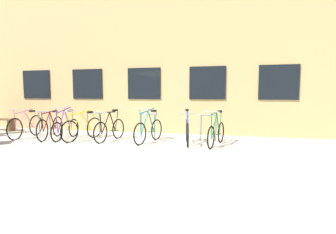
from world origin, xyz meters
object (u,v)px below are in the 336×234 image
(bicycle_yellow, at_px, (83,128))
(bicycle_green, at_px, (216,133))
(bicycle_teal, at_px, (149,130))
(bicycle_black, at_px, (110,129))
(bicycle_blue, at_px, (187,131))
(bicycle_maroon, at_px, (50,127))
(bicycle_pink, at_px, (26,126))
(bicycle_purple, at_px, (66,128))

(bicycle_yellow, bearing_deg, bicycle_green, 1.53)
(bicycle_green, bearing_deg, bicycle_teal, 179.80)
(bicycle_black, relative_size, bicycle_yellow, 0.93)
(bicycle_yellow, bearing_deg, bicycle_blue, 2.32)
(bicycle_blue, relative_size, bicycle_maroon, 0.96)
(bicycle_pink, relative_size, bicycle_maroon, 1.04)
(bicycle_black, xyz_separation_m, bicycle_maroon, (-2.13, -0.10, 0.01))
(bicycle_black, bearing_deg, bicycle_maroon, -177.19)
(bicycle_black, relative_size, bicycle_maroon, 0.93)
(bicycle_black, bearing_deg, bicycle_blue, 1.41)
(bicycle_pink, height_order, bicycle_teal, bicycle_teal)
(bicycle_maroon, distance_m, bicycle_yellow, 1.20)
(bicycle_teal, xyz_separation_m, bicycle_green, (2.08, -0.01, -0.01))
(bicycle_teal, distance_m, bicycle_blue, 1.21)
(bicycle_purple, distance_m, bicycle_pink, 1.55)
(bicycle_blue, bearing_deg, bicycle_black, -178.59)
(bicycle_pink, height_order, bicycle_maroon, bicycle_pink)
(bicycle_blue, bearing_deg, bicycle_pink, -178.40)
(bicycle_blue, distance_m, bicycle_green, 0.87)
(bicycle_teal, bearing_deg, bicycle_yellow, -176.87)
(bicycle_pink, xyz_separation_m, bicycle_teal, (4.41, 0.14, -0.01))
(bicycle_teal, bearing_deg, bicycle_purple, -177.60)
(bicycle_pink, distance_m, bicycle_teal, 4.41)
(bicycle_maroon, bearing_deg, bicycle_blue, 2.05)
(bicycle_teal, bearing_deg, bicycle_black, -178.05)
(bicycle_blue, height_order, bicycle_maroon, bicycle_blue)
(bicycle_blue, height_order, bicycle_yellow, bicycle_blue)
(bicycle_purple, bearing_deg, bicycle_black, 2.77)
(bicycle_purple, distance_m, bicycle_black, 1.57)
(bicycle_blue, xyz_separation_m, bicycle_black, (-2.51, -0.06, -0.02))
(bicycle_purple, bearing_deg, bicycle_green, 1.31)
(bicycle_green, distance_m, bicycle_yellow, 4.31)
(bicycle_pink, height_order, bicycle_black, bicycle_pink)
(bicycle_teal, relative_size, bicycle_black, 1.02)
(bicycle_yellow, bearing_deg, bicycle_black, 4.77)
(bicycle_pink, bearing_deg, bicycle_maroon, -0.55)
(bicycle_black, xyz_separation_m, bicycle_yellow, (-0.93, -0.08, 0.01))
(bicycle_blue, bearing_deg, bicycle_maroon, -177.95)
(bicycle_pink, distance_m, bicycle_maroon, 0.99)
(bicycle_blue, height_order, bicycle_green, bicycle_blue)
(bicycle_teal, distance_m, bicycle_maroon, 3.43)
(bicycle_maroon, bearing_deg, bicycle_yellow, 1.28)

